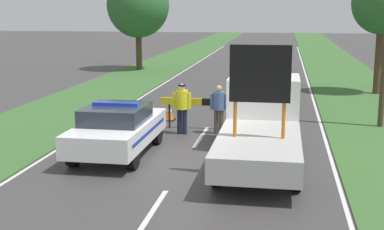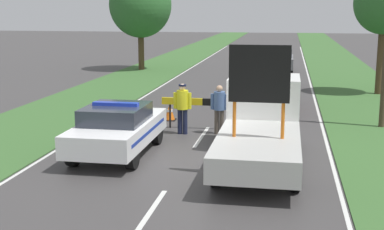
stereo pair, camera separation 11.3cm
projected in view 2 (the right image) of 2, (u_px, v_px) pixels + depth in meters
ground_plane at (187, 158)px, 15.34m from camera, size 160.00×160.00×0.00m
lane_markings at (234, 90)px, 28.12m from camera, size 8.23×65.71×0.01m
grass_verge_left at (149, 72)px, 35.75m from camera, size 4.48×120.00×0.03m
grass_verge_right at (346, 76)px, 33.53m from camera, size 4.48×120.00×0.03m
police_car at (118, 128)px, 15.62m from camera, size 1.92×4.52×1.57m
work_truck at (262, 122)px, 15.08m from camera, size 2.10×6.25×3.36m
road_barrier at (203, 104)px, 18.86m from camera, size 2.95×0.08×1.11m
police_officer at (182, 104)px, 18.11m from camera, size 0.62×0.40×1.73m
pedestrian_civilian at (219, 106)px, 18.13m from camera, size 0.60×0.38×1.68m
traffic_cone_near_police at (113, 121)px, 19.07m from camera, size 0.39×0.39×0.54m
traffic_cone_centre_front at (170, 112)px, 20.49m from camera, size 0.46×0.46×0.64m
queued_car_wagon_maroon at (268, 89)px, 22.76m from camera, size 1.92×4.25×1.61m
queued_car_sedan_black at (272, 72)px, 28.76m from camera, size 1.86×4.21×1.61m
queued_car_suv_grey at (280, 60)px, 35.42m from camera, size 1.76×4.16×1.62m
roadside_tree_near_left at (384, 4)px, 25.81m from camera, size 2.92×2.92×6.03m
roadside_tree_near_right at (140, 5)px, 36.34m from camera, size 4.24×4.24×6.68m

